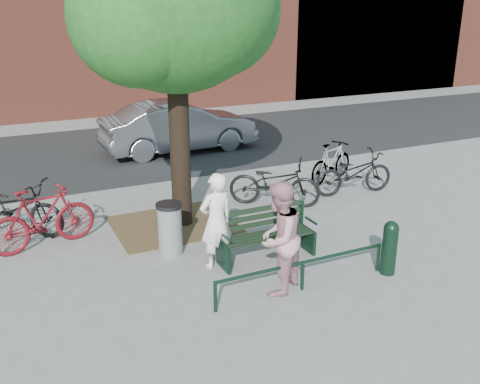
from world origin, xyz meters
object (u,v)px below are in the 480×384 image
park_bench (265,233)px  parked_car (179,127)px  bollard (390,246)px  litter_bin (170,229)px  person_right (278,238)px  bicycle_c (275,183)px  person_left (216,221)px

park_bench → parked_car: (1.06, 7.59, 0.29)m
bollard → litter_bin: size_ratio=0.97×
park_bench → bollard: (1.60, -1.42, 0.03)m
person_right → bicycle_c: size_ratio=0.89×
person_left → person_right: size_ratio=0.93×
park_bench → bicycle_c: size_ratio=0.85×
park_bench → bollard: bearing=-41.6°
park_bench → litter_bin: 1.71m
person_right → person_left: bearing=-100.6°
bollard → bicycle_c: size_ratio=0.46×
litter_bin → bollard: bearing=-36.7°
person_left → person_right: person_right is taller
litter_bin → parked_car: (2.53, 6.72, 0.28)m
person_right → litter_bin: bearing=-95.5°
person_right → bicycle_c: (1.80, 3.37, -0.37)m
person_left → parked_car: person_left is taller
bicycle_c → parked_car: bearing=39.4°
parked_car → litter_bin: bearing=157.3°
bicycle_c → bollard: bearing=-141.9°
person_left → bicycle_c: 3.20m
litter_bin → parked_car: size_ratio=0.21×
parked_car → person_left: bearing=163.3°
person_left → parked_car: 7.77m
bicycle_c → parked_car: parked_car is taller
person_left → park_bench: bearing=167.4°
park_bench → bicycle_c: bicycle_c is taller
park_bench → person_left: person_left is taller
park_bench → parked_car: size_ratio=0.37×
litter_bin → bicycle_c: (2.90, 1.37, 0.04)m
bollard → litter_bin: bearing=143.3°
person_right → bicycle_c: 3.84m
person_right → bollard: size_ratio=1.92×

